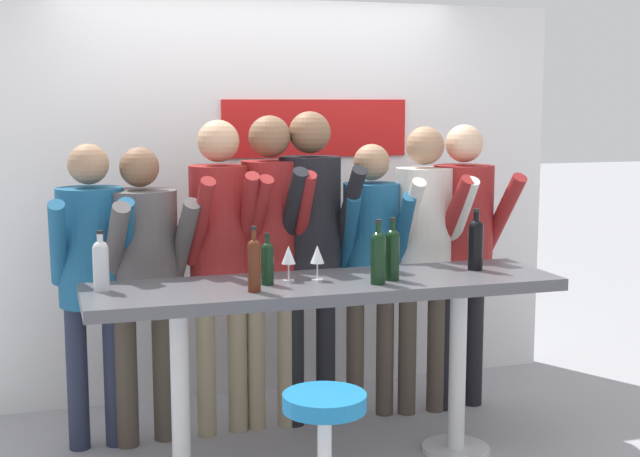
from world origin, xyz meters
TOP-DOWN VIEW (x-y plane):
  - back_wall at (0.00, 1.35)m, footprint 3.96×0.12m
  - tasting_table at (0.00, 0.00)m, footprint 2.36×0.63m
  - bar_stool at (-0.24, -0.75)m, footprint 0.37×0.37m
  - person_far_left at (-1.09, 0.62)m, footprint 0.42×0.52m
  - person_left at (-0.83, 0.61)m, footprint 0.52×0.60m
  - person_center_left at (-0.40, 0.62)m, footprint 0.43×0.56m
  - person_center at (-0.12, 0.63)m, footprint 0.40×0.54m
  - person_center_right at (0.11, 0.63)m, footprint 0.43×0.56m
  - person_right at (0.49, 0.65)m, footprint 0.44×0.54m
  - person_far_right at (0.80, 0.61)m, footprint 0.41×0.53m
  - person_rightmost at (1.06, 0.63)m, footprint 0.47×0.58m
  - wine_bottle_0 at (0.22, -0.14)m, footprint 0.07×0.07m
  - wine_bottle_1 at (0.32, -0.08)m, footprint 0.07×0.07m
  - wine_bottle_2 at (-1.07, 0.09)m, footprint 0.08×0.08m
  - wine_bottle_3 at (-0.39, -0.14)m, footprint 0.06×0.06m
  - wine_bottle_4 at (-0.30, 0.00)m, footprint 0.06×0.06m
  - wine_bottle_5 at (0.84, 0.05)m, footprint 0.08×0.08m
  - wine_glass_0 at (-0.17, 0.06)m, footprint 0.07×0.07m
  - wine_glass_1 at (-0.03, 0.03)m, footprint 0.07×0.07m

SIDE VIEW (x-z plane):
  - bar_stool at x=-0.24m, z-range 0.10..0.76m
  - tasting_table at x=0.00m, z-range 0.34..1.31m
  - person_left at x=-0.83m, z-range 0.18..1.80m
  - person_right at x=0.49m, z-range 0.20..1.81m
  - person_far_left at x=-1.09m, z-range 0.20..1.83m
  - person_rightmost at x=1.06m, z-range 0.21..1.92m
  - person_far_right at x=0.80m, z-range 0.21..1.92m
  - wine_bottle_4 at x=-0.30m, z-range 0.96..1.21m
  - wine_glass_0 at x=-0.17m, z-range 1.00..1.18m
  - wine_glass_1 at x=-0.03m, z-range 1.00..1.18m
  - person_center_left at x=-0.40m, z-range 0.22..1.98m
  - wine_bottle_2 at x=-1.07m, z-range 0.96..1.24m
  - wine_bottle_3 at x=-0.39m, z-range 0.95..1.26m
  - wine_bottle_1 at x=0.32m, z-range 0.95..1.27m
  - wine_bottle_0 at x=0.22m, z-range 0.95..1.27m
  - wine_bottle_5 at x=0.84m, z-range 0.95..1.28m
  - person_center at x=-0.12m, z-range 0.23..2.01m
  - person_center_right at x=0.11m, z-range 0.22..2.02m
  - back_wall at x=0.00m, z-range 0.00..2.48m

